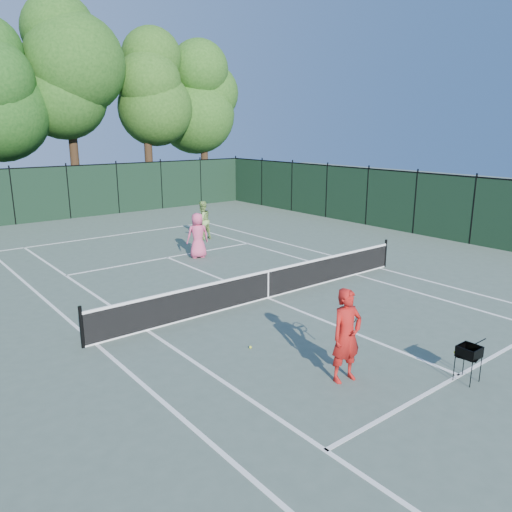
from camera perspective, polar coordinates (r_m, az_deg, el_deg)
ground at (r=15.57m, az=1.37°, el=-4.83°), size 90.00×90.00×0.00m
sideline_doubles_left at (r=13.00m, az=-17.81°, el=-9.56°), size 0.10×23.77×0.01m
sideline_doubles_right at (r=19.40m, az=13.91°, el=-1.35°), size 0.10×23.77×0.01m
sideline_singles_left at (r=13.48m, az=-12.33°, el=-8.30°), size 0.10×23.77×0.01m
sideline_singles_right at (r=18.36m, az=11.28°, el=-2.09°), size 0.10×23.77×0.01m
baseline_far at (r=25.53m, az=-16.01°, el=2.27°), size 10.97×0.10×0.01m
service_line_near at (r=11.80m, az=22.23°, el=-12.50°), size 8.23×0.10×0.01m
service_line_far at (r=20.68m, az=-10.07°, el=-0.17°), size 8.23×0.10×0.01m
center_service_line at (r=15.57m, az=1.37°, el=-4.82°), size 0.10×12.80×0.01m
tennis_net at (r=15.42m, az=1.38°, el=-3.15°), size 11.69×0.09×1.06m
fence_far at (r=30.97m, az=-20.65°, el=6.77°), size 24.00×0.05×3.00m
fence_right at (r=24.50m, az=23.55°, el=4.70°), size 0.05×36.00×3.00m
tree_3 at (r=35.67m, az=-20.87°, el=19.77°), size 7.00×7.00×14.45m
tree_4 at (r=36.87m, az=-12.60°, el=18.78°), size 6.20×6.20×12.97m
tree_5 at (r=39.75m, az=-6.10°, el=18.07°), size 5.80×5.80×12.23m
coach at (r=10.54m, az=10.31°, el=-8.92°), size 1.04×0.62×2.00m
player_pink at (r=20.30m, az=-6.68°, el=2.35°), size 1.02×0.80×1.84m
player_green at (r=23.67m, az=-6.16°, el=4.06°), size 0.96×0.79×1.82m
ball_hopper at (r=11.34m, az=23.18°, el=-10.05°), size 0.49×0.49×0.79m
loose_ball_midcourt at (r=12.16m, az=-0.65°, el=-10.38°), size 0.07×0.07×0.07m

